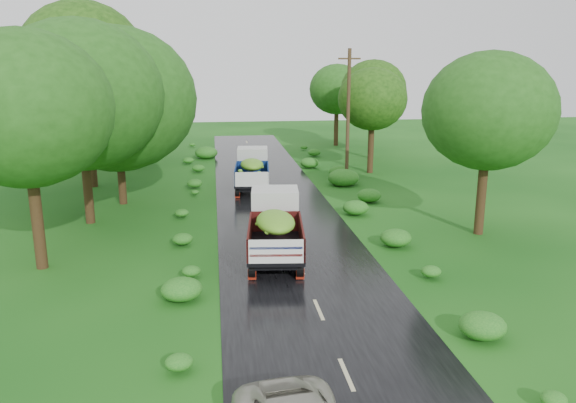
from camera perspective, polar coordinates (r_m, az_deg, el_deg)
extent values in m
plane|color=#0E420E|center=(19.01, 3.13, -10.96)|extent=(120.00, 120.00, 0.00)
cube|color=black|center=(23.57, 0.90, -5.83)|extent=(6.50, 80.00, 0.02)
cube|color=#BFB78C|center=(15.55, 5.96, -17.05)|extent=(0.12, 1.60, 0.00)
cube|color=#BFB78C|center=(19.00, 3.14, -10.90)|extent=(0.12, 1.60, 0.00)
cube|color=#BFB78C|center=(22.64, 1.27, -6.66)|extent=(0.12, 1.60, 0.00)
cube|color=#BFB78C|center=(26.38, -0.05, -3.61)|extent=(0.12, 1.60, 0.00)
cube|color=#BFB78C|center=(30.18, -1.04, -1.31)|extent=(0.12, 1.60, 0.00)
cube|color=#BFB78C|center=(34.04, -1.80, 0.46)|extent=(0.12, 1.60, 0.00)
cube|color=#BFB78C|center=(37.92, -2.41, 1.88)|extent=(0.12, 1.60, 0.00)
cube|color=#BFB78C|center=(41.82, -2.90, 3.03)|extent=(0.12, 1.60, 0.00)
cube|color=#BFB78C|center=(45.74, -3.31, 3.98)|extent=(0.12, 1.60, 0.00)
cube|color=#BFB78C|center=(49.68, -3.66, 4.79)|extent=(0.12, 1.60, 0.00)
cube|color=#BFB78C|center=(53.62, -3.96, 5.47)|extent=(0.12, 1.60, 0.00)
cube|color=#BFB78C|center=(57.57, -4.21, 6.06)|extent=(0.12, 1.60, 0.00)
cube|color=black|center=(23.44, -1.28, -4.40)|extent=(2.13, 5.39, 0.26)
cylinder|color=black|center=(25.32, -3.37, -3.34)|extent=(0.35, 0.96, 0.93)
cylinder|color=black|center=(25.33, 0.74, -3.31)|extent=(0.35, 0.96, 0.93)
cylinder|color=black|center=(22.37, -3.58, -5.73)|extent=(0.35, 0.96, 0.93)
cylinder|color=black|center=(22.38, 1.08, -5.69)|extent=(0.35, 0.96, 0.93)
cylinder|color=black|center=(21.47, -3.66, -6.60)|extent=(0.35, 0.96, 0.93)
cylinder|color=black|center=(21.49, 1.21, -6.56)|extent=(0.35, 0.96, 0.93)
cube|color=maroon|center=(21.25, -3.68, -7.42)|extent=(0.32, 0.07, 0.42)
cube|color=maroon|center=(21.27, 1.25, -7.37)|extent=(0.32, 0.07, 0.42)
cube|color=silver|center=(25.16, -1.33, -0.68)|extent=(2.23, 1.97, 1.77)
cube|color=black|center=(22.45, -1.26, -4.70)|extent=(2.54, 4.21, 0.15)
cube|color=#4B0D11|center=(22.30, -3.94, -3.46)|extent=(0.48, 4.00, 0.89)
cube|color=#4B0D11|center=(22.32, 1.40, -3.41)|extent=(0.48, 4.00, 0.89)
cube|color=#4B0D11|center=(24.17, -1.31, -2.03)|extent=(2.14, 0.29, 0.89)
cube|color=silver|center=(20.42, -1.22, -5.11)|extent=(2.14, 0.29, 0.89)
ellipsoid|color=#428C19|center=(22.12, -1.27, -2.06)|extent=(2.13, 3.54, 0.93)
cube|color=black|center=(35.97, -3.64, 2.11)|extent=(1.97, 5.18, 0.25)
cylinder|color=black|center=(37.83, -4.92, 2.47)|extent=(0.33, 0.92, 0.90)
cylinder|color=black|center=(37.80, -2.27, 2.50)|extent=(0.33, 0.92, 0.90)
cylinder|color=black|center=(34.90, -5.09, 1.48)|extent=(0.33, 0.92, 0.90)
cylinder|color=black|center=(34.87, -2.22, 1.51)|extent=(0.33, 0.92, 0.90)
cylinder|color=black|center=(34.00, -5.15, 1.14)|extent=(0.33, 0.92, 0.90)
cylinder|color=black|center=(33.97, -2.21, 1.17)|extent=(0.33, 0.92, 0.90)
cube|color=maroon|center=(33.75, -5.17, 0.70)|extent=(0.31, 0.06, 0.41)
cube|color=maroon|center=(33.71, -2.20, 0.73)|extent=(0.31, 0.06, 0.41)
cube|color=silver|center=(37.77, -3.61, 4.20)|extent=(2.12, 1.87, 1.71)
cube|color=black|center=(35.00, -3.66, 2.10)|extent=(2.39, 4.03, 0.14)
cube|color=navy|center=(34.93, -5.32, 2.88)|extent=(0.40, 3.86, 0.86)
cube|color=navy|center=(34.90, -2.03, 2.92)|extent=(0.40, 3.86, 0.86)
cube|color=navy|center=(36.77, -3.63, 3.48)|extent=(2.07, 0.25, 0.86)
cube|color=silver|center=(33.04, -3.72, 2.27)|extent=(2.07, 0.25, 0.86)
ellipsoid|color=#428C19|center=(34.80, -3.69, 3.77)|extent=(2.01, 3.39, 0.90)
cylinder|color=#382616|center=(38.47, 6.12, 8.63)|extent=(0.27, 0.27, 8.85)
cube|color=#382616|center=(38.30, 6.27, 14.23)|extent=(1.55, 0.27, 0.11)
cylinder|color=black|center=(23.72, -24.51, 1.99)|extent=(0.45, 0.45, 7.18)
ellipsoid|color=#143B0B|center=(23.36, -25.19, 8.53)|extent=(3.63, 3.63, 3.27)
cylinder|color=black|center=(29.67, -19.97, 4.75)|extent=(0.46, 0.46, 7.31)
ellipsoid|color=#143B0B|center=(29.39, -20.43, 10.09)|extent=(4.03, 4.03, 3.63)
cylinder|color=black|center=(33.26, -16.77, 5.48)|extent=(0.44, 0.44, 6.80)
ellipsoid|color=#143B0B|center=(32.99, -17.09, 9.91)|extent=(4.22, 4.22, 3.80)
cylinder|color=black|center=(38.42, -19.65, 8.29)|extent=(0.51, 0.51, 9.39)
ellipsoid|color=#143B0B|center=(38.27, -20.10, 13.60)|extent=(3.92, 3.92, 3.53)
cylinder|color=black|center=(44.59, -16.68, 7.95)|extent=(0.46, 0.46, 7.43)
ellipsoid|color=#143B0B|center=(44.41, -16.94, 11.57)|extent=(3.56, 3.56, 3.21)
cylinder|color=black|center=(47.48, -15.88, 8.25)|extent=(0.45, 0.45, 7.27)
ellipsoid|color=#143B0B|center=(47.30, -16.11, 11.57)|extent=(3.78, 3.78, 3.40)
cylinder|color=black|center=(52.87, -14.20, 9.31)|extent=(0.47, 0.47, 8.02)
ellipsoid|color=#143B0B|center=(52.73, -14.41, 12.61)|extent=(3.67, 3.67, 3.30)
cylinder|color=black|center=(27.68, 19.28, 3.47)|extent=(0.44, 0.44, 6.63)
ellipsoid|color=#1D4D13|center=(27.36, 19.71, 8.66)|extent=(3.47, 3.47, 3.12)
cylinder|color=black|center=(41.52, 8.46, 7.06)|extent=(0.43, 0.43, 6.12)
ellipsoid|color=#1D4D13|center=(41.31, 8.57, 10.26)|extent=(3.16, 3.16, 2.84)
cylinder|color=black|center=(47.78, 8.55, 8.22)|extent=(0.44, 0.44, 6.54)
ellipsoid|color=#1D4D13|center=(47.60, 8.66, 11.19)|extent=(3.29, 3.29, 2.96)
cylinder|color=black|center=(54.97, 4.94, 8.86)|extent=(0.43, 0.43, 6.14)
ellipsoid|color=#1D4D13|center=(54.81, 4.99, 11.29)|extent=(3.26, 3.26, 2.94)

